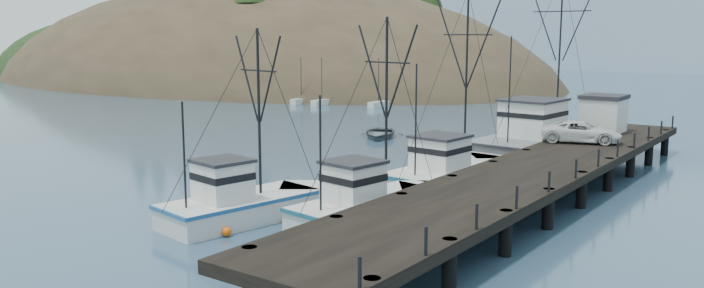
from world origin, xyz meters
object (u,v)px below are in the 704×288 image
at_px(pier, 536,172).
at_px(trawler_far, 454,171).
at_px(trawler_near, 373,205).
at_px(work_vessel, 546,140).
at_px(trawler_mid, 247,204).
at_px(pier_shed, 603,113).
at_px(pickup_truck, 581,132).
at_px(motorboat, 380,138).

xyz_separation_m(pier, trawler_far, (-5.74, 1.26, -0.87)).
distance_m(trawler_near, work_vessel, 22.98).
distance_m(trawler_near, trawler_mid, 6.40).
distance_m(trawler_mid, trawler_far, 14.39).
relative_size(pier, pier_shed, 13.75).
bearing_deg(trawler_mid, pickup_truck, 66.69).
relative_size(trawler_far, pier_shed, 3.84).
bearing_deg(trawler_far, pickup_truck, 59.88).
bearing_deg(pickup_truck, work_vessel, 24.63).
relative_size(pier_shed, motorboat, 0.57).
distance_m(trawler_far, pier_shed, 15.71).
relative_size(work_vessel, motorboat, 3.13).
bearing_deg(motorboat, pickup_truck, -38.39).
xyz_separation_m(trawler_near, motorboat, (-15.25, 23.32, -0.82)).
height_order(pier, trawler_near, trawler_near).
height_order(trawler_mid, pier_shed, trawler_mid).
distance_m(trawler_far, work_vessel, 12.95).
distance_m(work_vessel, motorboat, 15.62).
bearing_deg(pickup_truck, trawler_mid, 138.08).
bearing_deg(trawler_far, trawler_mid, -108.57).
relative_size(pier, work_vessel, 2.50).
bearing_deg(motorboat, pier, -60.81).
xyz_separation_m(trawler_near, trawler_far, (-0.73, 10.08, 0.00)).
height_order(trawler_far, pier_shed, trawler_far).
distance_m(pier, work_vessel, 14.92).
bearing_deg(trawler_far, motorboat, 137.64).
distance_m(trawler_near, pier_shed, 25.29).
distance_m(pier, trawler_near, 10.18).
bearing_deg(pickup_truck, pier, 165.49).
height_order(work_vessel, motorboat, work_vessel).
relative_size(trawler_mid, work_vessel, 0.57).
height_order(trawler_near, motorboat, trawler_near).
xyz_separation_m(pier, motorboat, (-20.26, 14.50, -1.69)).
bearing_deg(pier_shed, work_vessel, -152.87).
height_order(pier, work_vessel, work_vessel).
xyz_separation_m(work_vessel, pickup_truck, (3.98, -4.23, 1.50)).
height_order(pickup_truck, motorboat, pickup_truck).
bearing_deg(pier_shed, trawler_near, -99.06).
relative_size(trawler_near, pier_shed, 3.29).
bearing_deg(trawler_mid, work_vessel, 78.02).
bearing_deg(pickup_truck, pier_shed, -15.47).
bearing_deg(trawler_mid, pier, 50.19).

